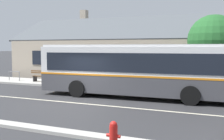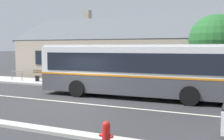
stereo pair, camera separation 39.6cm
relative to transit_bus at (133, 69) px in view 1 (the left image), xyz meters
The scene contains 11 objects.
ground_plane 4.06m from the transit_bus, 128.32° to the right, with size 300.00×300.00×0.00m, color #2D2D30.
sidewalk_far 4.17m from the transit_bus, 126.52° to the left, with size 60.00×3.00×0.15m, color #ADAAA3.
curb_near 8.15m from the transit_bus, 106.68° to the right, with size 60.00×0.50×0.12m, color #ADAAA3.
lane_divider_stripe 4.05m from the transit_bus, 128.32° to the right, with size 60.00×0.16×0.01m, color beige.
community_building 11.81m from the transit_bus, 111.11° to the left, with size 21.19×10.53×7.01m.
transit_bus is the anchor object (origin of this frame).
bench_by_building 9.26m from the transit_bus, 162.30° to the left, with size 1.68×0.51×0.94m.
bench_down_street 4.90m from the transit_bus, 142.01° to the left, with size 1.88×0.51×0.94m.
street_tree_primary 5.97m from the transit_bus, 44.99° to the left, with size 3.41×3.41×5.07m.
fire_hydrant 8.70m from the transit_bus, 74.69° to the right, with size 0.42×0.24×0.83m.
bike_rack 11.75m from the transit_bus, 166.96° to the left, with size 1.16×0.06×0.78m.
Camera 1 is at (7.64, -12.63, 2.94)m, focal length 45.00 mm.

